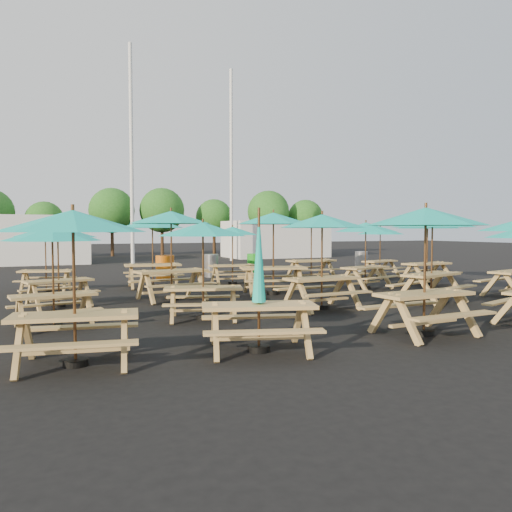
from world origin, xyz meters
name	(u,v)px	position (x,y,z in m)	size (l,w,h in m)	color
ground	(275,294)	(0.00, 0.00, 0.00)	(120.00, 120.00, 0.00)	black
picnic_unit_0	(73,230)	(-6.10, -6.12, 1.97)	(2.41, 2.41, 2.27)	#A87F4B
picnic_unit_1	(52,239)	(-6.33, -2.99, 1.78)	(2.18, 2.18, 2.05)	#A87F4B
picnic_unit_2	(58,236)	(-6.15, -0.07, 1.81)	(2.39, 2.39, 2.09)	#A87F4B
picnic_unit_3	(45,236)	(-6.43, 3.45, 1.79)	(2.30, 2.30, 2.06)	#A87F4B
picnic_unit_4	(259,293)	(-3.32, -6.39, 0.95)	(2.19, 2.03, 2.32)	#A87F4B
picnic_unit_5	(203,234)	(-3.29, -3.25, 1.87)	(2.47, 2.47, 2.15)	#A87F4B
picnic_unit_6	(171,222)	(-3.19, 0.06, 2.18)	(2.63, 2.63, 2.52)	#A87F4B
picnic_unit_7	(152,227)	(-3.06, 3.32, 2.07)	(2.38, 2.38, 2.39)	#A87F4B
picnic_unit_8	(426,223)	(0.03, -6.43, 2.09)	(2.36, 2.36, 2.40)	#A87F4B
picnic_unit_9	(322,226)	(-0.16, -3.02, 2.06)	(2.36, 2.36, 2.37)	#A87F4B
picnic_unit_10	(273,223)	(-0.06, 0.02, 2.18)	(2.78, 2.78, 2.51)	#A87F4B
picnic_unit_11	(232,234)	(-0.19, 3.21, 1.82)	(2.10, 2.10, 2.10)	#A87F4B
picnic_unit_13	(432,226)	(3.10, -3.27, 2.07)	(2.79, 2.79, 2.39)	#A87F4B
picnic_unit_14	(366,231)	(3.33, 0.05, 1.94)	(2.57, 2.57, 2.23)	#A87F4B
picnic_unit_15	(311,227)	(3.07, 3.23, 2.08)	(2.34, 2.34, 2.40)	#A87F4B
picnic_unit_18	(428,227)	(6.09, 0.22, 2.06)	(2.49, 2.49, 2.37)	#A87F4B
picnic_unit_19	(380,233)	(6.30, 3.20, 1.82)	(2.43, 2.43, 2.10)	#A87F4B
waste_bin_0	(163,268)	(-2.14, 5.87, 0.47)	(0.59, 0.59, 0.95)	#D15F0C
waste_bin_1	(167,267)	(-1.96, 6.04, 0.47)	(0.59, 0.59, 0.95)	#D15F0C
waste_bin_2	(211,266)	(-0.05, 6.13, 0.47)	(0.59, 0.59, 0.95)	gray
waste_bin_3	(254,265)	(1.80, 5.94, 0.47)	(0.59, 0.59, 0.95)	#1B911A
waste_bin_4	(361,261)	(7.32, 5.96, 0.47)	(0.59, 0.59, 0.95)	gray
mast_0	(131,155)	(-2.00, 14.00, 6.00)	(0.20, 0.20, 12.00)	silver
mast_1	(231,166)	(4.50, 16.00, 6.00)	(0.20, 0.20, 12.00)	silver
event_tent_0	(15,240)	(-8.00, 18.00, 1.40)	(8.00, 4.00, 2.80)	silver
event_tent_1	(275,239)	(9.00, 19.00, 1.30)	(7.00, 4.00, 2.60)	silver
tree_2	(44,220)	(-6.39, 23.65, 2.62)	(2.59, 2.59, 3.93)	#382314
tree_3	(112,211)	(-1.75, 24.72, 3.41)	(3.36, 3.36, 5.09)	#382314
tree_4	(162,210)	(1.90, 24.26, 3.46)	(3.41, 3.41, 5.17)	#382314
tree_5	(214,217)	(6.22, 24.67, 2.97)	(2.94, 2.94, 4.45)	#382314
tree_6	(268,212)	(10.23, 22.90, 3.43)	(3.38, 3.38, 5.13)	#382314
tree_7	(305,218)	(13.63, 22.92, 2.99)	(2.95, 2.95, 4.48)	#382314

